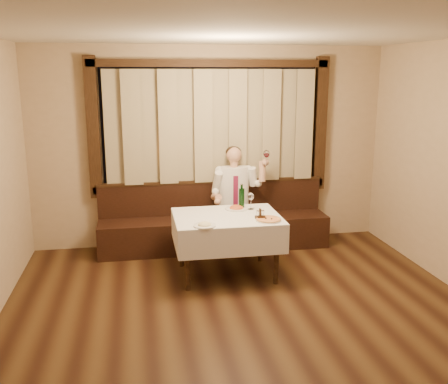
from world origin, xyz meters
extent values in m
cube|color=black|center=(0.00, 0.00, -0.01)|extent=(5.00, 6.00, 0.01)
cube|color=silver|center=(0.00, 0.00, 2.80)|extent=(5.00, 6.00, 0.01)
cube|color=tan|center=(0.00, 3.00, 1.40)|extent=(5.00, 0.01, 2.80)
cube|color=black|center=(0.00, 2.98, 1.70)|extent=(3.00, 0.02, 1.60)
cube|color=orange|center=(-0.70, 2.97, 1.40)|extent=(0.50, 0.01, 0.40)
cube|color=black|center=(0.00, 2.94, 0.85)|extent=(3.30, 0.12, 0.10)
cube|color=black|center=(0.00, 2.94, 2.55)|extent=(3.30, 0.12, 0.10)
cube|color=black|center=(-1.60, 2.94, 1.70)|extent=(0.16, 0.12, 1.90)
cube|color=black|center=(1.60, 2.94, 1.70)|extent=(0.16, 0.12, 1.90)
cube|color=#90845D|center=(0.00, 2.88, 1.70)|extent=(2.90, 0.08, 1.55)
cube|color=black|center=(0.00, 2.68, 0.23)|extent=(3.20, 0.60, 0.45)
cube|color=black|center=(0.00, 2.92, 0.68)|extent=(3.20, 0.12, 0.45)
cube|color=black|center=(0.00, 2.92, 0.92)|extent=(3.20, 0.14, 0.04)
cylinder|color=black|center=(-0.52, 1.33, 0.35)|extent=(0.06, 0.06, 0.71)
cylinder|color=black|center=(0.52, 1.33, 0.35)|extent=(0.06, 0.06, 0.71)
cylinder|color=black|center=(-0.52, 2.07, 0.35)|extent=(0.06, 0.06, 0.71)
cylinder|color=black|center=(0.52, 2.07, 0.35)|extent=(0.06, 0.06, 0.71)
cube|color=black|center=(0.00, 1.70, 0.73)|extent=(1.20, 0.90, 0.04)
cube|color=white|center=(0.00, 1.70, 0.75)|extent=(1.26, 0.96, 0.01)
cube|color=white|center=(0.00, 1.22, 0.58)|extent=(1.26, 0.01, 0.35)
cube|color=white|center=(0.00, 2.18, 0.58)|extent=(1.26, 0.01, 0.35)
cube|color=white|center=(-0.63, 1.70, 0.58)|extent=(0.01, 0.96, 0.35)
cube|color=white|center=(0.63, 1.70, 0.58)|extent=(0.01, 0.96, 0.35)
cylinder|color=white|center=(0.44, 1.41, 0.76)|extent=(0.30, 0.30, 0.01)
cylinder|color=#D3541F|center=(0.44, 1.41, 0.77)|extent=(0.28, 0.28, 0.01)
torus|color=tan|center=(0.44, 1.41, 0.77)|extent=(0.29, 0.29, 0.02)
sphere|color=black|center=(0.41, 1.43, 0.78)|extent=(0.02, 0.02, 0.02)
sphere|color=black|center=(0.47, 1.40, 0.78)|extent=(0.02, 0.02, 0.02)
cylinder|color=white|center=(0.17, 1.95, 0.76)|extent=(0.28, 0.28, 0.02)
ellipsoid|color=#B5451D|center=(0.17, 1.95, 0.81)|extent=(0.17, 0.17, 0.08)
cylinder|color=white|center=(-0.32, 1.32, 0.76)|extent=(0.25, 0.25, 0.02)
ellipsoid|color=#D5C089|center=(-0.32, 1.32, 0.81)|extent=(0.16, 0.16, 0.07)
cylinder|color=#0D3F12|center=(0.24, 1.98, 0.88)|extent=(0.07, 0.07, 0.26)
cylinder|color=#0D3F12|center=(0.24, 1.98, 1.03)|extent=(0.03, 0.03, 0.06)
cylinder|color=silver|center=(0.24, 1.98, 1.07)|extent=(0.03, 0.03, 0.01)
cylinder|color=white|center=(0.35, 1.92, 0.76)|extent=(0.07, 0.07, 0.01)
cylinder|color=white|center=(0.35, 1.92, 0.82)|extent=(0.01, 0.01, 0.11)
ellipsoid|color=white|center=(0.35, 1.92, 0.92)|extent=(0.08, 0.08, 0.10)
cube|color=black|center=(0.36, 1.49, 0.78)|extent=(0.12, 0.06, 0.04)
cube|color=black|center=(0.36, 1.49, 0.84)|extent=(0.02, 0.06, 0.09)
cylinder|color=white|center=(0.32, 1.49, 0.82)|extent=(0.03, 0.03, 0.07)
cylinder|color=silver|center=(0.32, 1.49, 0.86)|extent=(0.03, 0.03, 0.01)
cylinder|color=white|center=(0.39, 1.49, 0.82)|extent=(0.03, 0.03, 0.07)
cylinder|color=silver|center=(0.39, 1.49, 0.86)|extent=(0.03, 0.03, 0.01)
cube|color=black|center=(0.28, 2.56, 0.53)|extent=(0.40, 0.45, 0.16)
cube|color=black|center=(0.17, 2.34, 0.23)|extent=(0.11, 0.12, 0.45)
cube|color=black|center=(0.39, 2.34, 0.23)|extent=(0.11, 0.12, 0.45)
ellipsoid|color=white|center=(0.28, 2.71, 0.88)|extent=(0.42, 0.26, 0.54)
cube|color=maroon|center=(0.28, 2.57, 0.85)|extent=(0.07, 0.01, 0.40)
cylinder|color=tan|center=(0.28, 2.71, 1.20)|extent=(0.10, 0.10, 0.08)
sphere|color=tan|center=(0.28, 2.71, 1.33)|extent=(0.21, 0.21, 0.21)
ellipsoid|color=black|center=(0.28, 2.74, 1.36)|extent=(0.22, 0.22, 0.16)
sphere|color=white|center=(0.08, 2.71, 1.10)|extent=(0.13, 0.13, 0.13)
sphere|color=white|center=(0.48, 2.71, 1.10)|extent=(0.13, 0.13, 0.13)
sphere|color=tan|center=(-0.02, 2.30, 0.77)|extent=(0.08, 0.08, 0.08)
sphere|color=tan|center=(0.69, 2.54, 1.24)|extent=(0.10, 0.10, 0.10)
cylinder|color=white|center=(0.69, 2.51, 1.28)|extent=(0.01, 0.01, 0.11)
ellipsoid|color=white|center=(0.69, 2.51, 1.36)|extent=(0.08, 0.08, 0.10)
ellipsoid|color=#4C070F|center=(0.69, 2.51, 1.34)|extent=(0.07, 0.07, 0.06)
camera|label=1|loc=(-1.04, -3.96, 2.42)|focal=40.00mm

